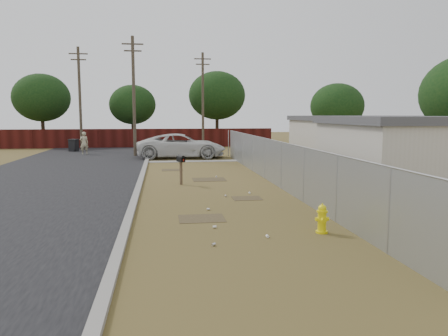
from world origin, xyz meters
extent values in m
plane|color=brown|center=(0.00, 0.00, 0.00)|extent=(120.00, 120.00, 0.00)
cube|color=black|center=(-7.50, 8.00, 0.01)|extent=(9.00, 60.00, 0.02)
cube|color=gray|center=(-3.00, 8.00, 0.06)|extent=(0.25, 60.00, 0.12)
cube|color=gray|center=(0.00, 11.50, 0.01)|extent=(6.20, 1.00, 0.03)
cylinder|color=#919399|center=(3.10, -9.00, 1.00)|extent=(0.06, 0.06, 2.00)
cylinder|color=#919399|center=(3.10, -6.00, 1.00)|extent=(0.06, 0.06, 2.00)
cylinder|color=#919399|center=(3.10, -3.00, 1.00)|extent=(0.06, 0.06, 2.00)
cylinder|color=#919399|center=(3.10, 0.00, 1.00)|extent=(0.06, 0.06, 2.00)
cylinder|color=#919399|center=(3.10, 3.00, 1.00)|extent=(0.06, 0.06, 2.00)
cylinder|color=#919399|center=(3.10, 6.00, 1.00)|extent=(0.06, 0.06, 2.00)
cylinder|color=#919399|center=(3.10, 9.00, 1.00)|extent=(0.06, 0.06, 2.00)
cylinder|color=#919399|center=(3.10, 12.00, 1.00)|extent=(0.06, 0.06, 2.00)
cylinder|color=#919399|center=(3.10, 15.00, 1.00)|extent=(0.06, 0.06, 2.00)
cylinder|color=#919399|center=(3.10, 1.00, 2.00)|extent=(0.04, 26.00, 0.04)
cube|color=gray|center=(3.10, 1.00, 1.00)|extent=(0.01, 26.00, 2.00)
cube|color=black|center=(3.16, 1.00, 0.30)|extent=(0.03, 26.00, 0.60)
cube|color=#43110E|center=(-6.00, 25.00, 0.90)|extent=(30.00, 0.12, 1.80)
cylinder|color=#4F4234|center=(-4.00, 16.00, 4.50)|extent=(0.24, 0.24, 9.00)
cube|color=#4F4234|center=(-4.00, 16.00, 8.40)|extent=(1.60, 0.10, 0.10)
cube|color=#4F4234|center=(-4.00, 16.00, 7.90)|extent=(1.30, 0.10, 0.10)
cylinder|color=#4F4234|center=(-9.00, 22.00, 4.50)|extent=(0.24, 0.24, 9.00)
cube|color=#4F4234|center=(-9.00, 22.00, 8.40)|extent=(1.60, 0.10, 0.10)
cube|color=#4F4234|center=(-9.00, 22.00, 7.90)|extent=(1.30, 0.10, 0.10)
cylinder|color=#4F4234|center=(2.00, 24.00, 4.50)|extent=(0.24, 0.24, 9.00)
cube|color=#4F4234|center=(2.00, 24.00, 8.40)|extent=(1.60, 0.10, 0.10)
cube|color=#4F4234|center=(2.00, 24.00, 7.90)|extent=(1.30, 0.10, 0.10)
cube|color=beige|center=(9.00, -2.00, 1.40)|extent=(8.00, 6.00, 2.80)
cube|color=#49494D|center=(9.00, -2.00, 2.95)|extent=(8.32, 6.24, 0.30)
cube|color=beige|center=(10.50, 9.00, 1.40)|extent=(7.00, 6.00, 2.80)
cube|color=#49494D|center=(10.50, 9.00, 2.95)|extent=(7.28, 6.24, 0.30)
cylinder|color=#302315|center=(-14.00, 29.00, 1.65)|extent=(0.36, 0.36, 3.30)
ellipsoid|color=black|center=(-14.00, 29.00, 4.88)|extent=(5.70, 5.70, 4.84)
cylinder|color=#302315|center=(-5.00, 30.00, 1.43)|extent=(0.36, 0.36, 2.86)
ellipsoid|color=black|center=(-5.00, 30.00, 4.23)|extent=(4.94, 4.94, 4.20)
cylinder|color=#302315|center=(4.00, 29.00, 1.76)|extent=(0.36, 0.36, 3.52)
ellipsoid|color=black|center=(4.00, 29.00, 5.20)|extent=(6.08, 6.08, 5.17)
cylinder|color=#302315|center=(13.00, 18.00, 1.32)|extent=(0.36, 0.36, 2.64)
ellipsoid|color=black|center=(13.00, 18.00, 3.90)|extent=(4.56, 4.56, 3.88)
cylinder|color=yellow|center=(2.26, -7.07, 0.03)|extent=(0.33, 0.33, 0.06)
cylinder|color=yellow|center=(2.26, -7.07, 0.32)|extent=(0.24, 0.24, 0.55)
cylinder|color=yellow|center=(2.26, -7.07, 0.59)|extent=(0.30, 0.30, 0.05)
sphere|color=yellow|center=(2.26, -7.07, 0.67)|extent=(0.23, 0.23, 0.22)
cylinder|color=yellow|center=(2.26, -7.07, 0.78)|extent=(0.04, 0.04, 0.06)
cylinder|color=yellow|center=(2.12, -7.07, 0.38)|extent=(0.10, 0.11, 0.11)
cylinder|color=yellow|center=(2.39, -7.07, 0.38)|extent=(0.10, 0.11, 0.11)
cylinder|color=yellow|center=(2.25, -7.20, 0.38)|extent=(0.14, 0.12, 0.13)
cube|color=brown|center=(-1.13, 1.65, 0.56)|extent=(0.13, 0.13, 1.11)
cube|color=black|center=(-1.13, 1.65, 1.15)|extent=(0.38, 0.57, 0.20)
cylinder|color=black|center=(-1.13, 1.65, 1.25)|extent=(0.38, 0.57, 0.20)
cube|color=#B3170C|center=(-1.02, 1.38, 1.15)|extent=(0.04, 0.05, 0.11)
imported|color=silver|center=(-0.54, 14.02, 0.89)|extent=(6.55, 3.24, 1.79)
imported|color=tan|center=(-8.11, 17.98, 0.90)|extent=(0.76, 0.60, 1.81)
cube|color=black|center=(-9.51, 21.07, 0.50)|extent=(0.83, 0.83, 1.01)
cube|color=black|center=(-9.51, 21.07, 1.03)|extent=(0.91, 0.91, 0.08)
cylinder|color=black|center=(-9.35, 20.65, 0.10)|extent=(0.13, 0.21, 0.21)
cylinder|color=silver|center=(-0.54, -6.17, 0.04)|extent=(0.10, 0.07, 0.07)
cylinder|color=silver|center=(-0.47, -3.86, 0.04)|extent=(0.12, 0.12, 0.07)
cylinder|color=silver|center=(1.50, -1.04, 0.04)|extent=(0.07, 0.10, 0.07)
cylinder|color=silver|center=(-0.77, -7.84, 0.04)|extent=(0.12, 0.12, 0.07)
cylinder|color=silver|center=(0.75, 3.71, 0.04)|extent=(0.08, 0.11, 0.07)
cylinder|color=silver|center=(0.45, -1.57, 0.04)|extent=(0.09, 0.11, 0.07)
cylinder|color=silver|center=(0.70, -7.31, 0.04)|extent=(0.07, 0.10, 0.07)
camera|label=1|loc=(-1.98, -18.04, 3.17)|focal=35.00mm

